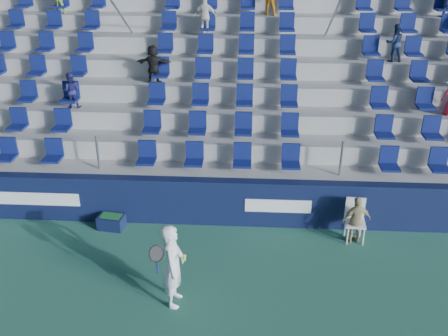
% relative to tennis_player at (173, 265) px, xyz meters
% --- Properties ---
extents(ground, '(70.00, 70.00, 0.00)m').
position_rel_tennis_player_xyz_m(ground, '(0.62, -0.16, -0.89)').
color(ground, '#2C6750').
rests_on(ground, ground).
extents(sponsor_wall, '(24.00, 0.32, 1.20)m').
position_rel_tennis_player_xyz_m(sponsor_wall, '(0.62, 2.99, -0.29)').
color(sponsor_wall, '#0F1638').
rests_on(sponsor_wall, ground).
extents(grandstand, '(24.00, 8.17, 6.63)m').
position_rel_tennis_player_xyz_m(grandstand, '(0.62, 8.08, 1.25)').
color(grandstand, '#979893').
rests_on(grandstand, ground).
extents(tennis_player, '(0.69, 0.66, 1.77)m').
position_rel_tennis_player_xyz_m(tennis_player, '(0.00, 0.00, 0.00)').
color(tennis_player, white).
rests_on(tennis_player, ground).
extents(line_judge_chair, '(0.49, 0.50, 1.04)m').
position_rel_tennis_player_xyz_m(line_judge_chair, '(3.91, 2.49, -0.30)').
color(line_judge_chair, white).
rests_on(line_judge_chair, ground).
extents(line_judge, '(0.74, 0.43, 1.19)m').
position_rel_tennis_player_xyz_m(line_judge, '(3.91, 2.34, -0.29)').
color(line_judge, tan).
rests_on(line_judge, ground).
extents(ball_bin, '(0.67, 0.49, 0.35)m').
position_rel_tennis_player_xyz_m(ball_bin, '(-1.95, 2.59, -0.70)').
color(ball_bin, '#0F1737').
rests_on(ball_bin, ground).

